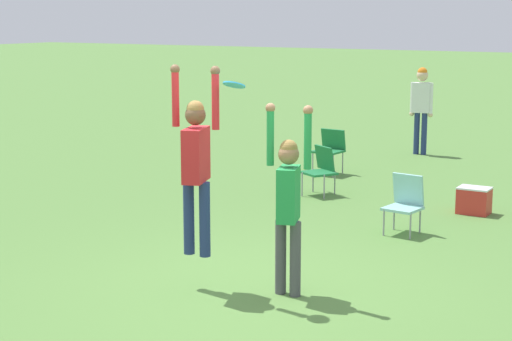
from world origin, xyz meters
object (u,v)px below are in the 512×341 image
object	(u,v)px
person_defending	(288,196)
camping_chair_0	(321,167)
frisbee	(234,85)
camping_chair_4	(330,147)
person_jumping	(196,156)
person_spectator_near	(421,102)
camping_chair_3	(405,200)
cooler_box	(474,200)

from	to	relation	value
person_defending	camping_chair_0	distance (m)	5.30
frisbee	camping_chair_0	size ratio (longest dim) A/B	0.30
camping_chair_0	camping_chair_4	xyz separation A→B (m)	(-0.68, 1.77, 0.05)
frisbee	camping_chair_4	size ratio (longest dim) A/B	0.28
person_jumping	person_spectator_near	distance (m)	10.07
camping_chair_4	frisbee	bearing A→B (deg)	112.78
person_defending	camping_chair_0	world-z (taller)	person_defending
camping_chair_0	person_defending	bearing A→B (deg)	142.77
frisbee	camping_chair_0	distance (m)	5.72
camping_chair_3	person_spectator_near	size ratio (longest dim) A/B	0.44
person_spectator_near	camping_chair_4	bearing A→B (deg)	-111.46
person_defending	cooler_box	size ratio (longest dim) A/B	4.35
person_defending	person_spectator_near	bearing A→B (deg)	172.79
camping_chair_3	person_jumping	bearing A→B (deg)	80.09
person_jumping	frisbee	bearing A→B (deg)	-110.09
person_jumping	frisbee	world-z (taller)	person_jumping
person_defending	camping_chair_4	xyz separation A→B (m)	(-2.66, 6.65, -0.58)
camping_chair_4	cooler_box	distance (m)	3.81
person_defending	person_spectator_near	world-z (taller)	person_defending
camping_chair_0	frisbee	bearing A→B (deg)	136.90
camping_chair_0	cooler_box	world-z (taller)	camping_chair_0
person_defending	camping_chair_0	bearing A→B (deg)	-176.54
cooler_box	camping_chair_4	bearing A→B (deg)	150.52
camping_chair_4	person_spectator_near	world-z (taller)	person_spectator_near
frisbee	camping_chair_0	xyz separation A→B (m)	(-1.52, 5.21, -1.81)
camping_chair_4	person_defending	bearing A→B (deg)	117.13
frisbee	cooler_box	xyz separation A→B (m)	(1.11, 5.12, -2.07)
person_jumping	frisbee	distance (m)	0.93
camping_chair_4	camping_chair_3	bearing A→B (deg)	134.03
camping_chair_3	camping_chair_4	size ratio (longest dim) A/B	0.97
frisbee	camping_chair_4	xyz separation A→B (m)	(-2.20, 6.99, -1.76)
camping_chair_3	camping_chair_4	world-z (taller)	camping_chair_4
frisbee	person_defending	bearing A→B (deg)	35.93
person_jumping	person_spectator_near	size ratio (longest dim) A/B	1.11
person_jumping	camping_chair_3	bearing A→B (deg)	-36.28
person_jumping	camping_chair_0	distance (m)	5.40
person_jumping	cooler_box	bearing A→B (deg)	-36.05
person_jumping	camping_chair_4	distance (m)	7.24
camping_chair_3	person_spectator_near	xyz separation A→B (m)	(-2.11, 6.55, 0.68)
camping_chair_0	person_jumping	bearing A→B (deg)	131.80
camping_chair_4	person_spectator_near	bearing A→B (deg)	-97.57
person_jumping	camping_chair_0	bearing A→B (deg)	-7.52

